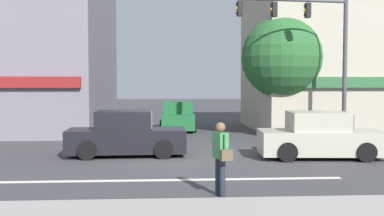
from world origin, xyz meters
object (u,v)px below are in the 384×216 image
Objects in this scene: sedan_parked_curbside at (320,137)px; street_tree at (282,58)px; traffic_light_mast at (316,41)px; sedan_crossing_rightbound at (126,135)px; pedestrian_foreground_with_bag at (221,154)px; sedan_waiting_far at (178,117)px.

street_tree is at bearing 87.26° from sedan_parked_curbside.
sedan_parked_curbside is at bearing -106.26° from traffic_light_mast.
traffic_light_mast is 1.49× the size of sedan_crossing_rightbound.
pedestrian_foreground_with_bag is (-5.03, -8.46, -3.35)m from traffic_light_mast.
sedan_crossing_rightbound is at bearing 113.66° from pedestrian_foreground_with_bag.
pedestrian_foreground_with_bag is (0.52, -14.60, 0.24)m from sedan_waiting_far.
traffic_light_mast is 3.71× the size of pedestrian_foreground_with_bag.
street_tree is 6.93m from sedan_parked_curbside.
pedestrian_foreground_with_bag is (-4.03, -5.01, 0.24)m from sedan_parked_curbside.
sedan_crossing_rightbound is at bearing -142.68° from street_tree.
street_tree is at bearing 104.37° from traffic_light_mast.
sedan_waiting_far is at bearing 92.05° from pedestrian_foreground_with_bag.
sedan_waiting_far is at bearing 145.10° from street_tree.
pedestrian_foreground_with_bag is at bearing -66.34° from sedan_crossing_rightbound.
street_tree is 1.38× the size of sedan_crossing_rightbound.
street_tree reaches higher than sedan_waiting_far.
sedan_parked_curbside is at bearing -92.74° from street_tree.
sedan_waiting_far is 0.99× the size of sedan_crossing_rightbound.
traffic_light_mast is at bearing -75.63° from street_tree.
traffic_light_mast is 10.39m from pedestrian_foreground_with_bag.
sedan_parked_curbside is 6.43m from pedestrian_foreground_with_bag.
traffic_light_mast is 1.47× the size of sedan_parked_curbside.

